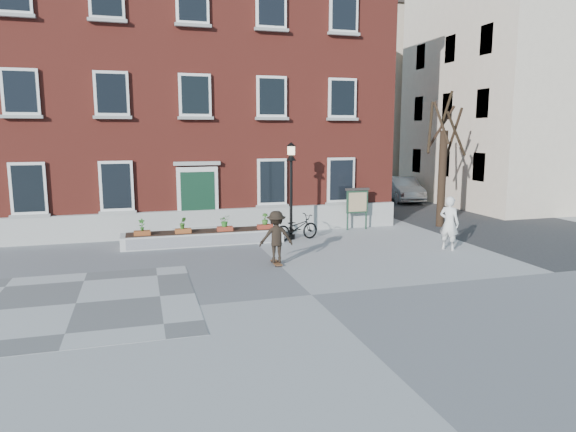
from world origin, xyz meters
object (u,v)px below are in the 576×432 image
object	(u,v)px
bicycle	(296,228)
parked_car	(403,189)
lamp_post	(291,177)
notice_board	(357,202)
skateboarder	(276,237)
bystander	(449,223)

from	to	relation	value
bicycle	parked_car	size ratio (longest dim) A/B	0.43
bicycle	lamp_post	distance (m)	2.04
notice_board	skateboarder	size ratio (longest dim) A/B	1.04
bystander	lamp_post	xyz separation A→B (m)	(-5.06, 3.46, 1.54)
bystander	notice_board	world-z (taller)	bystander
bystander	skateboarder	bearing A→B (deg)	58.88
parked_car	bystander	size ratio (longest dim) A/B	2.30
parked_car	notice_board	size ratio (longest dim) A/B	2.46
bicycle	bystander	xyz separation A→B (m)	(4.92, -3.20, 0.48)
parked_car	bystander	bearing A→B (deg)	-100.39
bicycle	parked_car	xyz separation A→B (m)	(10.02, 9.61, 0.24)
bicycle	skateboarder	distance (m)	3.94
bicycle	parked_car	distance (m)	13.88
bystander	lamp_post	world-z (taller)	lamp_post
bicycle	bystander	bearing A→B (deg)	-138.08
notice_board	skateboarder	distance (m)	7.10
bicycle	skateboarder	world-z (taller)	skateboarder
parked_car	lamp_post	xyz separation A→B (m)	(-10.16, -9.34, 1.78)
parked_car	skateboarder	size ratio (longest dim) A/B	2.57
bystander	bicycle	bearing A→B (deg)	23.25
bystander	notice_board	xyz separation A→B (m)	(-1.63, 4.67, 0.26)
bystander	skateboarder	xyz separation A→B (m)	(-6.69, -0.30, -0.07)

